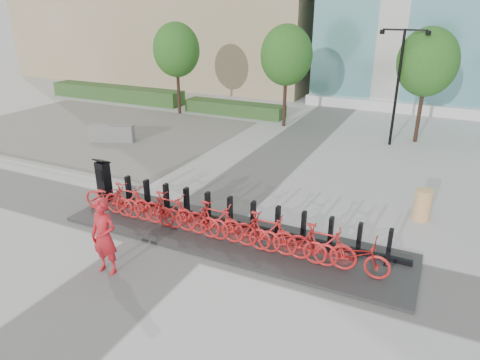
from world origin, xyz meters
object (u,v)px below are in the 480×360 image
at_px(bike_0, 109,198).
at_px(kiosk, 104,180).
at_px(construction_barrel, 423,205).
at_px(jersey_barrier, 112,133).
at_px(worker_red, 104,236).

relative_size(bike_0, kiosk, 1.27).
bearing_deg(construction_barrel, jersey_barrier, 170.91).
xyz_separation_m(worker_red, construction_barrel, (6.47, 6.08, -0.47)).
relative_size(bike_0, construction_barrel, 1.90).
xyz_separation_m(bike_0, kiosk, (-0.73, 0.63, 0.21)).
xyz_separation_m(construction_barrel, jersey_barrier, (-13.57, 2.17, -0.08)).
bearing_deg(worker_red, jersey_barrier, 128.11).
xyz_separation_m(bike_0, worker_red, (2.00, -2.33, 0.38)).
relative_size(worker_red, jersey_barrier, 0.93).
xyz_separation_m(kiosk, jersey_barrier, (-4.37, 5.29, -0.37)).
xyz_separation_m(kiosk, worker_red, (2.72, -2.96, 0.18)).
xyz_separation_m(bike_0, jersey_barrier, (-5.10, 5.92, -0.16)).
bearing_deg(bike_0, kiosk, 49.09).
distance_m(kiosk, construction_barrel, 9.72).
bearing_deg(jersey_barrier, construction_barrel, -32.06).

